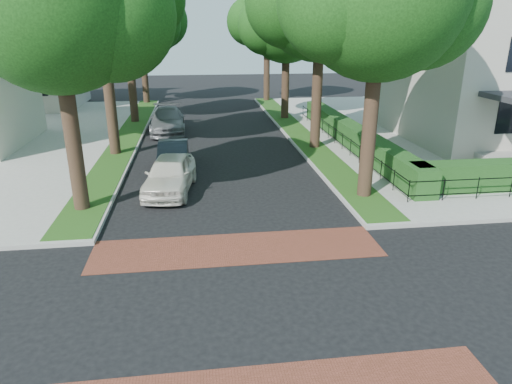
% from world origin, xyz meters
% --- Properties ---
extents(ground, '(120.00, 120.00, 0.00)m').
position_xyz_m(ground, '(0.00, 0.00, 0.00)').
color(ground, black).
rests_on(ground, ground).
extents(sidewalk_ne, '(30.00, 30.00, 0.15)m').
position_xyz_m(sidewalk_ne, '(19.50, 19.00, 0.07)').
color(sidewalk_ne, gray).
rests_on(sidewalk_ne, ground).
extents(crosswalk_far, '(9.00, 2.20, 0.01)m').
position_xyz_m(crosswalk_far, '(0.00, 3.20, 0.01)').
color(crosswalk_far, brown).
rests_on(crosswalk_far, ground).
extents(grass_strip_ne, '(1.60, 29.80, 0.02)m').
position_xyz_m(grass_strip_ne, '(5.40, 19.10, 0.16)').
color(grass_strip_ne, '#244A15').
rests_on(grass_strip_ne, sidewalk_ne).
extents(grass_strip_nw, '(1.60, 29.80, 0.02)m').
position_xyz_m(grass_strip_nw, '(-5.40, 19.10, 0.16)').
color(grass_strip_nw, '#244A15').
rests_on(grass_strip_nw, sidewalk_nw).
extents(tree_right_far, '(7.25, 6.23, 9.74)m').
position_xyz_m(tree_right_far, '(5.60, 24.22, 6.91)').
color(tree_right_far, black).
rests_on(tree_right_far, sidewalk_ne).
extents(tree_right_back, '(7.50, 6.45, 10.20)m').
position_xyz_m(tree_right_back, '(5.60, 33.23, 7.27)').
color(tree_right_back, black).
rests_on(tree_right_back, sidewalk_ne).
extents(tree_left_near, '(7.50, 6.45, 10.20)m').
position_xyz_m(tree_left_near, '(-5.40, 7.23, 7.27)').
color(tree_left_near, black).
rests_on(tree_left_near, sidewalk_nw).
extents(tree_left_far, '(7.00, 6.02, 9.86)m').
position_xyz_m(tree_left_far, '(-5.40, 24.22, 7.12)').
color(tree_left_far, black).
rests_on(tree_left_far, sidewalk_nw).
extents(tree_left_back, '(7.75, 6.66, 10.44)m').
position_xyz_m(tree_left_back, '(-5.40, 33.24, 7.41)').
color(tree_left_back, black).
rests_on(tree_left_back, sidewalk_nw).
extents(hedge_main_road, '(1.00, 18.00, 1.20)m').
position_xyz_m(hedge_main_road, '(7.70, 15.00, 0.75)').
color(hedge_main_road, '#173C14').
rests_on(hedge_main_road, sidewalk_ne).
extents(fence_main_road, '(0.06, 18.00, 0.90)m').
position_xyz_m(fence_main_road, '(6.90, 15.00, 0.60)').
color(fence_main_road, black).
rests_on(fence_main_road, sidewalk_ne).
extents(house_left_far, '(10.00, 9.00, 10.14)m').
position_xyz_m(house_left_far, '(-15.49, 31.99, 5.04)').
color(house_left_far, '#B4AEA2').
rests_on(house_left_far, sidewalk_nw).
extents(parked_car_front, '(2.41, 4.71, 1.53)m').
position_xyz_m(parked_car_front, '(-2.30, 8.87, 0.77)').
color(parked_car_front, silver).
rests_on(parked_car_front, ground).
extents(parked_car_middle, '(1.42, 4.03, 1.33)m').
position_xyz_m(parked_car_middle, '(-2.30, 12.24, 0.66)').
color(parked_car_middle, '#1D252B').
rests_on(parked_car_middle, ground).
extents(parked_car_rear, '(2.45, 5.54, 1.58)m').
position_xyz_m(parked_car_rear, '(-3.01, 20.75, 0.79)').
color(parked_car_rear, slate).
rests_on(parked_car_rear, ground).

